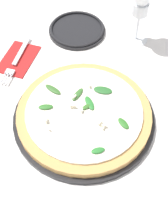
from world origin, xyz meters
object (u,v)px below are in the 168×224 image
object	(u,v)px
wine_glass	(142,2)
side_plate_white	(77,30)
fork	(17,59)
pizza_arugula_main	(84,115)

from	to	relation	value
wine_glass	side_plate_white	bearing A→B (deg)	-101.07
fork	side_plate_white	distance (m)	0.21
wine_glass	fork	xyz separation A→B (m)	(0.09, -0.34, -0.12)
fork	side_plate_white	size ratio (longest dim) A/B	1.10
wine_glass	pizza_arugula_main	bearing A→B (deg)	-28.43
wine_glass	fork	bearing A→B (deg)	-75.43
fork	side_plate_white	xyz separation A→B (m)	(-0.12, 0.17, 0.00)
side_plate_white	wine_glass	bearing A→B (deg)	78.93
pizza_arugula_main	side_plate_white	size ratio (longest dim) A/B	2.00
pizza_arugula_main	fork	xyz separation A→B (m)	(-0.20, -0.19, -0.01)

